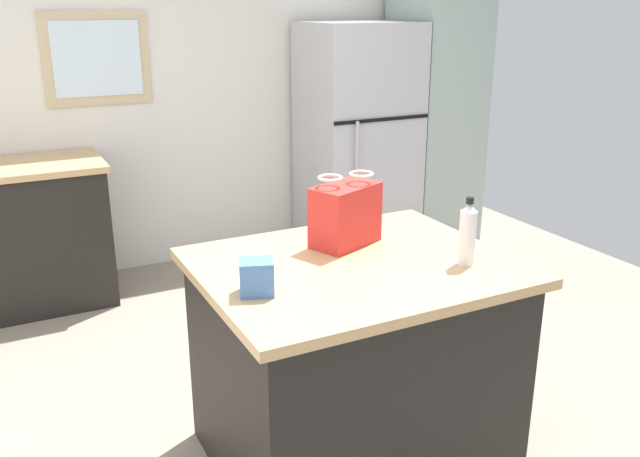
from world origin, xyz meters
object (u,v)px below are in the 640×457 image
bottle (467,234)px  small_box (257,277)px  refrigerator (358,140)px  kitchen_island (353,362)px  tall_cabinet (435,100)px  shopping_bag (345,214)px

bottle → small_box: bearing=172.4°
refrigerator → bottle: size_ratio=6.36×
kitchen_island → small_box: size_ratio=9.73×
refrigerator → tall_cabinet: 0.75m
shopping_bag → small_box: 0.60m
kitchen_island → shopping_bag: shopping_bag is taller
tall_cabinet → small_box: size_ratio=18.03×
shopping_bag → refrigerator: bearing=58.6°
bottle → shopping_bag: bearing=126.3°
tall_cabinet → small_box: tall_cabinet is taller
refrigerator → tall_cabinet: tall_cabinet is taller
kitchen_island → tall_cabinet: size_ratio=0.54×
refrigerator → bottle: bearing=-111.0°
shopping_bag → bottle: (0.30, -0.41, -0.01)m
tall_cabinet → shopping_bag: 2.82m
refrigerator → bottle: 2.63m
shopping_bag → kitchen_island: bearing=-108.6°
kitchen_island → bottle: (0.37, -0.21, 0.56)m
kitchen_island → refrigerator: (1.31, 2.24, 0.41)m
tall_cabinet → shopping_bag: size_ratio=6.79×
kitchen_island → refrigerator: 2.63m
refrigerator → bottle: (-0.94, -2.45, 0.15)m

